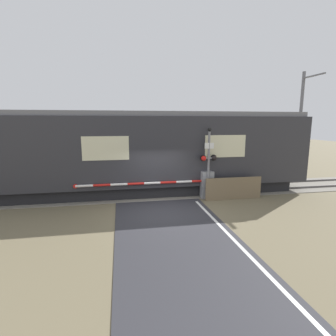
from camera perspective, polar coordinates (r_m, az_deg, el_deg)
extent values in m
plane|color=#6B6047|center=(11.38, -1.02, -9.34)|extent=(80.00, 80.00, 0.00)
cube|color=slate|center=(14.25, -3.04, -5.28)|extent=(36.00, 3.20, 0.03)
cube|color=#595451|center=(13.55, -2.65, -5.81)|extent=(36.00, 0.08, 0.10)
cube|color=#595451|center=(14.93, -3.41, -4.32)|extent=(36.00, 0.08, 0.10)
cube|color=black|center=(14.09, -12.78, -4.50)|extent=(19.42, 2.34, 0.60)
cube|color=#2D2D33|center=(13.73, -13.10, 3.69)|extent=(21.10, 2.75, 3.44)
cube|color=slate|center=(13.66, -13.41, 11.38)|extent=(20.68, 2.53, 0.24)
cube|color=beige|center=(13.35, 12.38, 4.66)|extent=(2.11, 0.02, 1.10)
cube|color=beige|center=(12.33, -13.43, 4.19)|extent=(2.11, 0.02, 1.10)
cube|color=gray|center=(13.25, 8.44, -3.59)|extent=(0.60, 0.44, 1.36)
cylinder|color=gray|center=(13.20, 8.46, -2.75)|extent=(0.16, 0.16, 0.18)
cylinder|color=red|center=(13.08, 6.84, -2.83)|extent=(0.78, 0.11, 0.11)
cylinder|color=white|center=(12.88, 3.50, -2.99)|extent=(0.78, 0.11, 0.11)
cylinder|color=red|center=(12.71, 0.06, -3.14)|extent=(0.78, 0.11, 0.11)
cylinder|color=white|center=(12.60, -3.45, -3.28)|extent=(0.78, 0.11, 0.11)
cylinder|color=red|center=(12.53, -7.02, -3.41)|extent=(0.78, 0.11, 0.11)
cylinder|color=white|center=(12.51, -10.61, -3.53)|extent=(0.78, 0.11, 0.11)
cylinder|color=red|center=(12.54, -14.20, -3.64)|extent=(0.78, 0.11, 0.11)
cylinder|color=white|center=(12.62, -17.76, -3.73)|extent=(0.78, 0.11, 0.11)
cylinder|color=red|center=(12.68, -19.52, -3.76)|extent=(0.20, 0.02, 0.20)
cylinder|color=gray|center=(12.80, 8.80, 0.39)|extent=(0.11, 0.11, 3.31)
cube|color=gray|center=(12.74, 8.85, 2.16)|extent=(0.65, 0.07, 0.07)
sphere|color=red|center=(12.61, 7.78, 2.10)|extent=(0.24, 0.24, 0.24)
sphere|color=black|center=(12.78, 10.06, 2.15)|extent=(0.24, 0.24, 0.24)
cylinder|color=black|center=(12.71, 7.63, 2.17)|extent=(0.30, 0.06, 0.30)
cylinder|color=black|center=(12.89, 9.89, 2.21)|extent=(0.30, 0.06, 0.30)
cube|color=white|center=(12.64, 8.98, 4.81)|extent=(0.45, 0.02, 0.28)
sphere|color=black|center=(12.63, 9.02, 8.28)|extent=(0.18, 0.18, 0.18)
cylinder|color=slate|center=(19.39, 26.72, 8.03)|extent=(0.20, 0.20, 6.92)
cube|color=slate|center=(18.88, 29.18, 17.15)|extent=(0.10, 1.80, 0.08)
cube|color=#726047|center=(13.26, 14.08, -4.35)|extent=(2.86, 0.06, 1.10)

